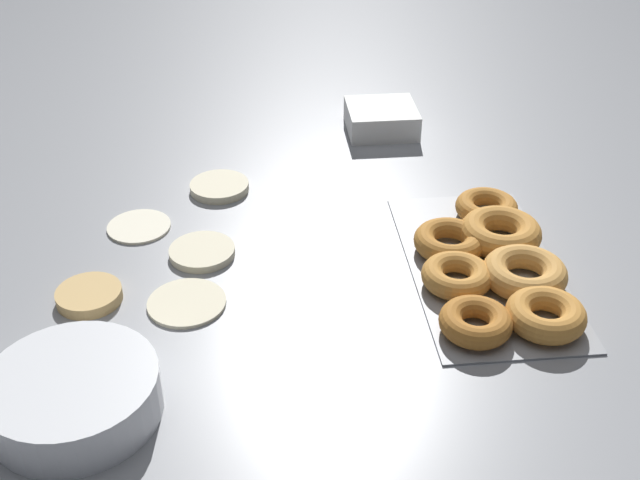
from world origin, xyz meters
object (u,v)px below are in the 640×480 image
at_px(batter_bowl, 74,395).
at_px(pancake_2, 139,225).
at_px(pancake_1, 187,301).
at_px(pancake_4, 89,295).
at_px(pancake_0, 202,252).
at_px(pancake_3, 219,187).
at_px(container_stack, 381,119).
at_px(donut_tray, 493,262).

bearing_deg(batter_bowl, pancake_2, -5.12).
xyz_separation_m(pancake_1, batter_bowl, (-0.18, 0.11, 0.02)).
height_order(pancake_4, batter_bowl, batter_bowl).
bearing_deg(pancake_0, pancake_3, -7.33).
height_order(pancake_3, container_stack, container_stack).
distance_m(pancake_4, container_stack, 0.66).
xyz_separation_m(pancake_0, pancake_3, (0.18, -0.02, 0.00)).
xyz_separation_m(pancake_2, batter_bowl, (-0.38, 0.03, 0.02)).
xyz_separation_m(pancake_4, donut_tray, (0.01, -0.54, 0.01)).
bearing_deg(pancake_2, pancake_1, -157.98).
height_order(pancake_1, container_stack, container_stack).
xyz_separation_m(donut_tray, batter_bowl, (-0.21, 0.53, 0.01)).
distance_m(pancake_1, donut_tray, 0.41).
distance_m(pancake_3, container_stack, 0.35).
bearing_deg(pancake_4, container_stack, -44.77).
distance_m(pancake_2, container_stack, 0.51).
relative_size(pancake_0, batter_bowl, 0.49).
relative_size(pancake_0, pancake_2, 0.99).
bearing_deg(pancake_2, batter_bowl, 174.88).
bearing_deg(donut_tray, pancake_2, 71.28).
relative_size(pancake_0, pancake_4, 1.09).
height_order(pancake_1, donut_tray, donut_tray).
bearing_deg(pancake_0, container_stack, -40.29).
xyz_separation_m(pancake_0, pancake_4, (-0.09, 0.14, 0.00)).
distance_m(pancake_0, donut_tray, 0.40).
bearing_deg(container_stack, pancake_1, 145.44).
height_order(pancake_2, pancake_4, pancake_4).
height_order(pancake_1, pancake_2, pancake_1).
xyz_separation_m(pancake_4, batter_bowl, (-0.20, -0.01, 0.02)).
xyz_separation_m(pancake_2, pancake_3, (0.10, -0.12, 0.00)).
bearing_deg(pancake_1, pancake_2, 22.02).
bearing_deg(donut_tray, container_stack, 9.59).
xyz_separation_m(pancake_1, pancake_4, (0.02, 0.13, 0.00)).
xyz_separation_m(pancake_3, batter_bowl, (-0.48, 0.15, 0.02)).
distance_m(pancake_2, pancake_4, 0.18).
bearing_deg(container_stack, pancake_0, 139.71).
xyz_separation_m(pancake_3, donut_tray, (-0.27, -0.37, 0.01)).
height_order(pancake_3, donut_tray, donut_tray).
relative_size(pancake_4, donut_tray, 0.22).
xyz_separation_m(pancake_3, container_stack, (0.19, -0.29, 0.02)).
bearing_deg(container_stack, batter_bowl, 146.24).
height_order(pancake_0, pancake_3, pancake_3).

